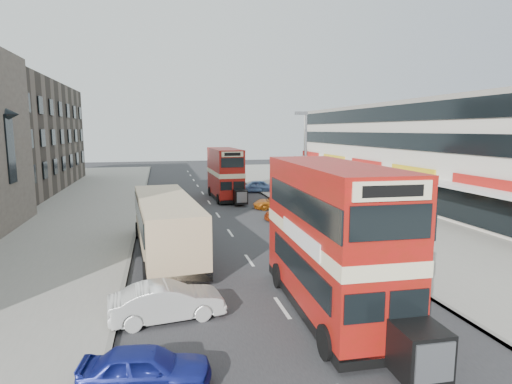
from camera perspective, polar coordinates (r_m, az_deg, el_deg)
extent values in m
plane|color=#28282B|center=(14.91, 5.89, -18.52)|extent=(160.00, 160.00, 0.00)
cube|color=#28282B|center=(33.53, -5.23, -3.15)|extent=(12.00, 90.00, 0.01)
cube|color=gray|center=(37.05, 13.50, -2.13)|extent=(12.00, 90.00, 0.15)
cube|color=gray|center=(34.09, -25.68, -3.66)|extent=(12.00, 90.00, 0.15)
cube|color=gray|center=(33.27, -15.71, -3.41)|extent=(0.20, 90.00, 0.16)
cube|color=gray|center=(34.84, 4.77, -2.59)|extent=(0.20, 90.00, 0.16)
cube|color=beige|center=(42.35, 22.26, 4.82)|extent=(8.00, 46.00, 9.00)
cube|color=black|center=(40.42, 17.33, 0.78)|extent=(0.10, 44.00, 2.40)
cube|color=gray|center=(42.35, 22.62, 11.03)|extent=(8.20, 46.20, 0.40)
cube|color=white|center=(39.84, 16.36, 2.75)|extent=(1.80, 44.00, 0.20)
cylinder|color=slate|center=(32.58, 6.77, 3.59)|extent=(0.16, 0.16, 8.00)
cube|color=slate|center=(32.35, 6.21, 10.65)|extent=(1.00, 0.20, 0.25)
cube|color=black|center=(16.47, 9.90, -14.47)|extent=(2.93, 8.54, 0.37)
cube|color=maroon|center=(16.02, 10.01, -10.28)|extent=(2.91, 8.54, 2.33)
cube|color=#F5E9B8|center=(15.65, 10.14, -5.69)|extent=(2.95, 8.58, 0.48)
cube|color=maroon|center=(15.39, 10.26, -1.10)|extent=(2.91, 8.54, 2.22)
cube|color=maroon|center=(15.24, 10.38, 3.33)|extent=(2.93, 8.56, 0.26)
cube|color=black|center=(12.58, 21.44, -19.63)|extent=(1.31, 1.31, 1.38)
cube|color=black|center=(41.28, -4.24, -0.48)|extent=(2.60, 7.59, 0.33)
cube|color=maroon|center=(41.12, -4.26, 1.08)|extent=(2.58, 7.59, 2.07)
cube|color=#F5E9B8|center=(40.99, -4.27, 2.70)|extent=(2.62, 7.63, 0.42)
cube|color=maroon|center=(40.89, -4.29, 4.28)|extent=(2.58, 7.59, 1.97)
cube|color=maroon|center=(40.82, -4.31, 5.77)|extent=(2.60, 7.61, 0.24)
cube|color=black|center=(37.13, -2.13, -0.66)|extent=(1.16, 1.16, 1.22)
cube|color=black|center=(23.51, -12.09, -7.29)|extent=(3.73, 11.20, 0.44)
cube|color=tan|center=(23.20, -12.19, -4.28)|extent=(3.71, 11.20, 2.86)
imported|color=navy|center=(12.20, -14.82, -22.25)|extent=(3.58, 1.83, 1.17)
imported|color=silver|center=(15.77, -12.04, -14.42)|extent=(4.21, 1.91, 1.34)
imported|color=#A23510|center=(31.82, 4.98, -2.62)|extent=(4.58, 2.33, 1.27)
imported|color=#BC5E12|center=(35.97, 2.77, -1.43)|extent=(4.17, 2.23, 1.11)
imported|color=#5C82B8|center=(45.35, -0.17, 0.79)|extent=(4.13, 2.11, 1.34)
imported|color=gray|center=(29.40, 10.78, -2.87)|extent=(0.72, 0.56, 1.77)
imported|color=gray|center=(35.89, 2.32, -1.52)|extent=(0.87, 2.02, 1.03)
imported|color=black|center=(35.79, 2.32, -0.55)|extent=(0.60, 0.43, 1.56)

